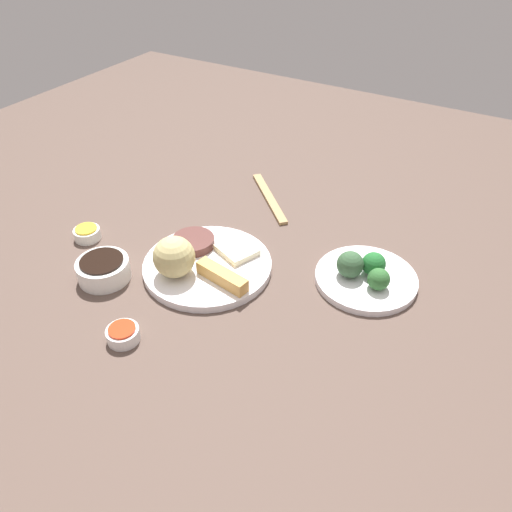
% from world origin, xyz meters
% --- Properties ---
extents(tabletop, '(2.20, 2.20, 0.02)m').
position_xyz_m(tabletop, '(0.00, 0.00, 0.01)').
color(tabletop, brown).
rests_on(tabletop, ground).
extents(main_plate, '(0.26, 0.26, 0.02)m').
position_xyz_m(main_plate, '(0.01, 0.02, 0.03)').
color(main_plate, white).
rests_on(main_plate, tabletop).
extents(rice_scoop, '(0.08, 0.08, 0.08)m').
position_xyz_m(rice_scoop, '(0.04, 0.08, 0.08)').
color(rice_scoop, tan).
rests_on(rice_scoop, main_plate).
extents(spring_roll, '(0.12, 0.05, 0.03)m').
position_xyz_m(spring_roll, '(-0.05, 0.06, 0.05)').
color(spring_roll, gold).
rests_on(spring_roll, main_plate).
extents(crab_rangoon_wonton, '(0.09, 0.09, 0.01)m').
position_xyz_m(crab_rangoon_wonton, '(-0.02, -0.04, 0.04)').
color(crab_rangoon_wonton, beige).
rests_on(crab_rangoon_wonton, main_plate).
extents(stir_fry_heap, '(0.09, 0.09, 0.02)m').
position_xyz_m(stir_fry_heap, '(0.07, -0.01, 0.05)').
color(stir_fry_heap, '#512B26').
rests_on(stir_fry_heap, main_plate).
extents(broccoli_plate, '(0.20, 0.20, 0.01)m').
position_xyz_m(broccoli_plate, '(-0.28, -0.10, 0.03)').
color(broccoli_plate, white).
rests_on(broccoli_plate, tabletop).
extents(broccoli_floret_0, '(0.05, 0.05, 0.05)m').
position_xyz_m(broccoli_floret_0, '(-0.29, -0.12, 0.06)').
color(broccoli_floret_0, '#20662B').
rests_on(broccoli_floret_0, broccoli_plate).
extents(broccoli_floret_1, '(0.04, 0.04, 0.04)m').
position_xyz_m(broccoli_floret_1, '(-0.31, -0.08, 0.06)').
color(broccoli_floret_1, '#2E642E').
rests_on(broccoli_floret_1, broccoli_plate).
extents(broccoli_floret_2, '(0.05, 0.05, 0.05)m').
position_xyz_m(broccoli_floret_2, '(-0.25, -0.09, 0.06)').
color(broccoli_floret_2, '#355737').
rests_on(broccoli_floret_2, broccoli_plate).
extents(soy_sauce_bowl, '(0.10, 0.10, 0.04)m').
position_xyz_m(soy_sauce_bowl, '(0.17, 0.15, 0.04)').
color(soy_sauce_bowl, white).
rests_on(soy_sauce_bowl, tabletop).
extents(soy_sauce_bowl_liquid, '(0.08, 0.08, 0.00)m').
position_xyz_m(soy_sauce_bowl_liquid, '(0.17, 0.15, 0.06)').
color(soy_sauce_bowl_liquid, black).
rests_on(soy_sauce_bowl_liquid, soy_sauce_bowl).
extents(sauce_ramekin_sweet_and_sour, '(0.06, 0.06, 0.02)m').
position_xyz_m(sauce_ramekin_sweet_and_sour, '(0.02, 0.25, 0.03)').
color(sauce_ramekin_sweet_and_sour, white).
rests_on(sauce_ramekin_sweet_and_sour, tabletop).
extents(sauce_ramekin_sweet_and_sour_liquid, '(0.05, 0.05, 0.00)m').
position_xyz_m(sauce_ramekin_sweet_and_sour_liquid, '(0.02, 0.25, 0.05)').
color(sauce_ramekin_sweet_and_sour_liquid, red).
rests_on(sauce_ramekin_sweet_and_sour_liquid, sauce_ramekin_sweet_and_sour).
extents(sauce_ramekin_hot_mustard, '(0.06, 0.06, 0.02)m').
position_xyz_m(sauce_ramekin_hot_mustard, '(0.30, 0.07, 0.03)').
color(sauce_ramekin_hot_mustard, white).
rests_on(sauce_ramekin_hot_mustard, tabletop).
extents(sauce_ramekin_hot_mustard_liquid, '(0.05, 0.05, 0.00)m').
position_xyz_m(sauce_ramekin_hot_mustard_liquid, '(0.30, 0.07, 0.05)').
color(sauce_ramekin_hot_mustard_liquid, gold).
rests_on(sauce_ramekin_hot_mustard_liquid, sauce_ramekin_hot_mustard).
extents(chopsticks_pair, '(0.18, 0.18, 0.01)m').
position_xyz_m(chopsticks_pair, '(0.03, -0.28, 0.02)').
color(chopsticks_pair, '#A38354').
rests_on(chopsticks_pair, tabletop).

